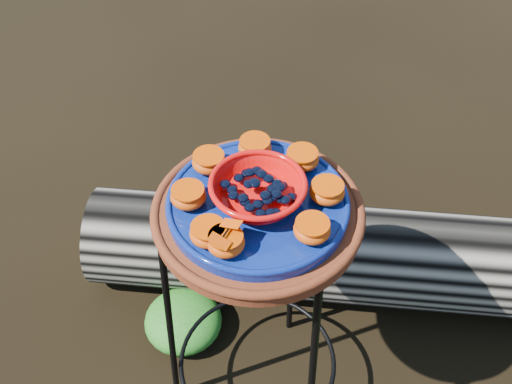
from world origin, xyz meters
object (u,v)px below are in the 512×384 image
at_px(red_bowl, 258,192).
at_px(driftwood_log, 351,255).
at_px(plant_stand, 257,318).
at_px(cobalt_plate, 258,205).
at_px(terracotta_saucer, 258,215).

bearing_deg(red_bowl, driftwood_log, 76.97).
distance_m(plant_stand, cobalt_plate, 0.39).
xyz_separation_m(plant_stand, cobalt_plate, (0.00, 0.00, 0.39)).
bearing_deg(red_bowl, terracotta_saucer, 0.00).
bearing_deg(red_bowl, cobalt_plate, 0.00).
height_order(plant_stand, driftwood_log, plant_stand).
relative_size(plant_stand, cobalt_plate, 2.00).
relative_size(cobalt_plate, red_bowl, 2.00).
distance_m(terracotta_saucer, cobalt_plate, 0.03).
height_order(terracotta_saucer, red_bowl, red_bowl).
distance_m(cobalt_plate, red_bowl, 0.04).
height_order(terracotta_saucer, driftwood_log, terracotta_saucer).
bearing_deg(cobalt_plate, plant_stand, 0.00).
distance_m(terracotta_saucer, red_bowl, 0.06).
height_order(cobalt_plate, driftwood_log, cobalt_plate).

